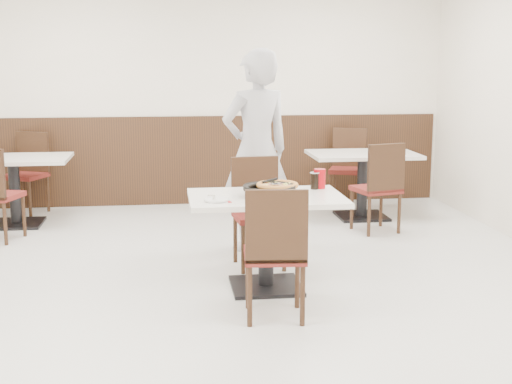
{
  "coord_description": "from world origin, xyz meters",
  "views": [
    {
      "loc": [
        -0.49,
        -5.35,
        1.8
      ],
      "look_at": [
        0.16,
        -0.3,
        0.84
      ],
      "focal_mm": 50.0,
      "sensor_mm": 36.0,
      "label": 1
    }
  ],
  "objects": [
    {
      "name": "chair_near",
      "position": [
        0.25,
        -0.61,
        0.47
      ],
      "size": [
        0.45,
        0.45,
        0.95
      ],
      "primitive_type": null,
      "rotation": [
        0.0,
        0.0,
        -0.09
      ],
      "color": "black",
      "rests_on": "floor"
    },
    {
      "name": "cola_glass",
      "position": [
        0.72,
        0.26,
        0.81
      ],
      "size": [
        0.07,
        0.07,
        0.13
      ],
      "primitive_type": "cylinder",
      "rotation": [
        0.0,
        0.0,
        0.08
      ],
      "color": "black",
      "rests_on": "main_table"
    },
    {
      "name": "red_cup",
      "position": [
        0.76,
        0.29,
        0.83
      ],
      "size": [
        0.1,
        0.1,
        0.16
      ],
      "primitive_type": "cylinder",
      "rotation": [
        0.0,
        0.0,
        0.08
      ],
      "color": "#AA040C",
      "rests_on": "main_table"
    },
    {
      "name": "side_plate",
      "position": [
        -0.11,
        -0.13,
        0.76
      ],
      "size": [
        0.21,
        0.21,
        0.01
      ],
      "primitive_type": "cylinder",
      "rotation": [
        0.0,
        0.0,
        0.08
      ],
      "color": "silver",
      "rests_on": "napkin"
    },
    {
      "name": "wall_front",
      "position": [
        0.0,
        -3.5,
        1.4
      ],
      "size": [
        6.0,
        0.04,
        2.8
      ],
      "primitive_type": "cube",
      "color": "silver",
      "rests_on": "floor"
    },
    {
      "name": "bg_table_right",
      "position": [
        1.74,
        2.43,
        0.38
      ],
      "size": [
        1.29,
        0.94,
        0.75
      ],
      "primitive_type": null,
      "rotation": [
        0.0,
        0.0,
        -0.12
      ],
      "color": "white",
      "rests_on": "floor"
    },
    {
      "name": "floor",
      "position": [
        0.0,
        0.0,
        0.0
      ],
      "size": [
        7.0,
        7.0,
        0.0
      ],
      "primitive_type": "plane",
      "color": "beige",
      "rests_on": "ground"
    },
    {
      "name": "pizza_pan",
      "position": [
        0.3,
        -0.01,
        0.79
      ],
      "size": [
        0.36,
        0.36,
        0.01
      ],
      "primitive_type": "cylinder",
      "rotation": [
        0.0,
        0.0,
        0.08
      ],
      "color": "black",
      "rests_on": "trivet"
    },
    {
      "name": "bg_chair_right_near",
      "position": [
        1.7,
        1.77,
        0.47
      ],
      "size": [
        0.51,
        0.51,
        0.95
      ],
      "primitive_type": null,
      "rotation": [
        0.0,
        0.0,
        0.25
      ],
      "color": "black",
      "rests_on": "floor"
    },
    {
      "name": "bg_table_left",
      "position": [
        -2.13,
        2.55,
        0.38
      ],
      "size": [
        1.24,
        0.86,
        0.75
      ],
      "primitive_type": null,
      "rotation": [
        0.0,
        0.0,
        -0.05
      ],
      "color": "white",
      "rests_on": "floor"
    },
    {
      "name": "trivet",
      "position": [
        0.34,
        0.04,
        0.77
      ],
      "size": [
        0.14,
        0.14,
        0.04
      ],
      "primitive_type": "cylinder",
      "rotation": [
        0.0,
        0.0,
        0.08
      ],
      "color": "black",
      "rests_on": "main_table"
    },
    {
      "name": "wainscot_back",
      "position": [
        0.0,
        3.48,
        0.55
      ],
      "size": [
        5.9,
        0.03,
        1.1
      ],
      "primitive_type": "cube",
      "color": "black",
      "rests_on": "floor"
    },
    {
      "name": "bg_chair_right_far",
      "position": [
        1.73,
        3.07,
        0.47
      ],
      "size": [
        0.54,
        0.54,
        0.95
      ],
      "primitive_type": null,
      "rotation": [
        0.0,
        0.0,
        2.78
      ],
      "color": "black",
      "rests_on": "floor"
    },
    {
      "name": "pizza_server",
      "position": [
        0.35,
        0.03,
        0.84
      ],
      "size": [
        0.09,
        0.1,
        0.0
      ],
      "primitive_type": "cube",
      "rotation": [
        0.0,
        0.0,
        0.26
      ],
      "color": "white",
      "rests_on": "pizza"
    },
    {
      "name": "pizza",
      "position": [
        0.38,
        0.05,
        0.81
      ],
      "size": [
        0.31,
        0.31,
        0.02
      ],
      "primitive_type": "cylinder",
      "rotation": [
        0.0,
        0.0,
        0.08
      ],
      "color": "#C07B31",
      "rests_on": "pizza_pan"
    },
    {
      "name": "chair_far",
      "position": [
        0.31,
        0.63,
        0.47
      ],
      "size": [
        0.45,
        0.45,
        0.95
      ],
      "primitive_type": null,
      "rotation": [
        0.0,
        0.0,
        3.23
      ],
      "color": "black",
      "rests_on": "floor"
    },
    {
      "name": "main_table",
      "position": [
        0.28,
        0.03,
        0.38
      ],
      "size": [
        1.26,
        0.9,
        0.75
      ],
      "primitive_type": null,
      "rotation": [
        0.0,
        0.0,
        0.08
      ],
      "color": "white",
      "rests_on": "floor"
    },
    {
      "name": "napkin",
      "position": [
        -0.11,
        -0.15,
        0.75
      ],
      "size": [
        0.17,
        0.17,
        0.0
      ],
      "primitive_type": "cube",
      "rotation": [
        0.0,
        0.0,
        0.22
      ],
      "color": "silver",
      "rests_on": "main_table"
    },
    {
      "name": "diner_person",
      "position": [
        0.36,
        1.24,
        0.95
      ],
      "size": [
        0.81,
        0.67,
        1.9
      ],
      "primitive_type": "imported",
      "rotation": [
        0.0,
        0.0,
        3.5
      ],
      "color": "silver",
      "rests_on": "floor"
    },
    {
      "name": "bg_chair_left_far",
      "position": [
        -2.13,
        3.14,
        0.47
      ],
      "size": [
        0.56,
        0.56,
        0.95
      ],
      "primitive_type": null,
      "rotation": [
        0.0,
        0.0,
        2.71
      ],
      "color": "black",
      "rests_on": "floor"
    },
    {
      "name": "wall_back",
      "position": [
        0.0,
        3.5,
        1.4
      ],
      "size": [
        6.0,
        0.04,
        2.8
      ],
      "primitive_type": "cube",
      "color": "silver",
      "rests_on": "floor"
    },
    {
      "name": "fork",
      "position": [
        -0.13,
        -0.09,
        0.77
      ],
      "size": [
        0.03,
        0.15,
        0.0
      ],
      "primitive_type": "cube",
      "rotation": [
        0.0,
        0.0,
        -0.13
      ],
      "color": "white",
      "rests_on": "side_plate"
    }
  ]
}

